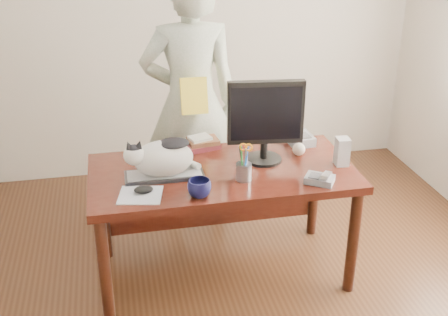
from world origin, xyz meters
TOP-DOWN VIEW (x-y plane):
  - room at (0.00, 0.00)m, footprint 4.50×4.50m
  - desk at (0.00, 0.68)m, footprint 1.60×0.80m
  - keyboard at (-0.36, 0.57)m, footprint 0.46×0.18m
  - cat at (-0.37, 0.57)m, footprint 0.45×0.23m
  - monitor at (0.28, 0.66)m, footprint 0.47×0.25m
  - pen_cup at (0.10, 0.44)m, footprint 0.12×0.12m
  - mousepad at (-0.51, 0.37)m, footprint 0.27×0.26m
  - mouse at (-0.49, 0.39)m, footprint 0.12×0.09m
  - coffee_mug at (-0.19, 0.29)m, footprint 0.18×0.18m
  - phone at (0.52, 0.32)m, footprint 0.20×0.19m
  - speaker at (0.73, 0.52)m, footprint 0.08×0.09m
  - baseball at (0.52, 0.71)m, footprint 0.08×0.08m
  - book_stack at (-0.07, 0.95)m, footprint 0.24×0.20m
  - calculator at (0.59, 0.90)m, footprint 0.17×0.22m
  - person at (-0.08, 1.30)m, footprint 0.69×0.46m
  - held_book at (-0.08, 1.13)m, footprint 0.18×0.11m

SIDE VIEW (x-z plane):
  - desk at x=0.00m, z-range 0.23..0.98m
  - mousepad at x=-0.51m, z-range 0.75..0.76m
  - keyboard at x=-0.36m, z-range 0.75..0.78m
  - mouse at x=-0.49m, z-range 0.75..0.80m
  - phone at x=0.52m, z-range 0.74..0.81m
  - calculator at x=0.59m, z-range 0.75..0.81m
  - book_stack at x=-0.07m, z-range 0.74..0.83m
  - baseball at x=0.52m, z-range 0.75..0.83m
  - coffee_mug at x=-0.19m, z-range 0.75..0.85m
  - pen_cup at x=0.10m, z-range 0.70..0.93m
  - speaker at x=0.73m, z-range 0.75..0.92m
  - cat at x=-0.37m, z-range 0.75..1.01m
  - person at x=-0.08m, z-range 0.00..1.88m
  - monitor at x=0.28m, z-range 0.78..1.31m
  - held_book at x=-0.08m, z-range 0.93..1.17m
  - room at x=0.00m, z-range -0.90..3.60m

